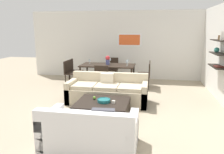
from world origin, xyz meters
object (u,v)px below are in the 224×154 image
at_px(wine_glass_head, 110,60).
at_px(wine_glass_left_far, 90,61).
at_px(dining_chair_left_near, 70,71).
at_px(dining_chair_foot, 102,77).
at_px(dining_table, 108,67).
at_px(loveseat_white, 90,132).
at_px(decorative_bowl, 104,100).
at_px(dining_chair_right_near, 146,74).
at_px(dining_chair_head, 112,67).
at_px(wine_glass_right_far, 128,61).
at_px(coffee_table, 103,109).
at_px(candle_jar, 114,102).
at_px(dining_chair_right_far, 146,72).
at_px(dining_chair_left_far, 74,69).
at_px(centerpiece_vase, 108,60).
at_px(wine_glass_right_near, 127,62).
at_px(apple_on_coffee_table, 94,98).
at_px(sofa_beige, 108,92).

bearing_deg(wine_glass_head, wine_glass_left_far, -156.82).
height_order(dining_chair_left_near, dining_chair_foot, same).
distance_m(dining_table, dining_chair_left_near, 1.38).
bearing_deg(loveseat_white, decorative_bowl, 92.48).
bearing_deg(decorative_bowl, dining_chair_right_near, 73.00).
xyz_separation_m(loveseat_white, wine_glass_head, (-0.57, 4.71, 0.58)).
relative_size(dining_chair_head, wine_glass_right_far, 4.87).
relative_size(coffee_table, wine_glass_head, 6.51).
xyz_separation_m(decorative_bowl, candle_jar, (0.23, -0.05, -0.01)).
bearing_deg(wine_glass_right_far, candle_jar, -89.08).
xyz_separation_m(dining_chair_right_far, wine_glass_left_far, (-2.05, -0.10, 0.36)).
bearing_deg(candle_jar, wine_glass_left_far, 114.76).
bearing_deg(wine_glass_left_far, dining_chair_left_far, 171.65).
bearing_deg(coffee_table, candle_jar, -16.43).
distance_m(dining_chair_right_far, dining_chair_right_near, 0.43).
bearing_deg(centerpiece_vase, wine_glass_right_far, 4.93).
relative_size(dining_chair_foot, wine_glass_right_near, 4.70).
bearing_deg(apple_on_coffee_table, dining_chair_left_near, 121.85).
relative_size(apple_on_coffee_table, wine_glass_right_far, 0.40).
height_order(decorative_bowl, dining_chair_left_far, dining_chair_left_far).
xyz_separation_m(wine_glass_right_far, wine_glass_right_near, (0.00, -0.24, 0.00)).
relative_size(sofa_beige, dining_chair_head, 2.46).
relative_size(dining_table, dining_chair_head, 2.15).
bearing_deg(dining_table, dining_chair_right_near, -9.00).
distance_m(dining_chair_right_far, wine_glass_head, 1.42).
height_order(dining_chair_right_far, dining_chair_head, same).
xyz_separation_m(decorative_bowl, dining_chair_head, (-0.51, 3.84, 0.09)).
bearing_deg(wine_glass_head, centerpiece_vase, -91.93).
height_order(coffee_table, apple_on_coffee_table, apple_on_coffee_table).
bearing_deg(dining_chair_foot, dining_chair_head, 90.00).
xyz_separation_m(apple_on_coffee_table, wine_glass_head, (-0.25, 3.22, 0.46)).
relative_size(dining_chair_right_far, dining_chair_right_near, 1.00).
height_order(apple_on_coffee_table, dining_chair_left_near, dining_chair_left_near).
relative_size(dining_chair_foot, dining_chair_right_near, 1.00).
bearing_deg(wine_glass_head, dining_chair_right_far, -8.48).
distance_m(dining_chair_foot, wine_glass_right_far, 1.28).
relative_size(dining_table, wine_glass_right_near, 10.12).
distance_m(sofa_beige, dining_chair_head, 2.76).
distance_m(dining_table, dining_chair_right_near, 1.38).
relative_size(apple_on_coffee_table, dining_chair_right_near, 0.08).
relative_size(coffee_table, apple_on_coffee_table, 16.20).
distance_m(candle_jar, apple_on_coffee_table, 0.54).
bearing_deg(wine_glass_right_near, wine_glass_head, 142.53).
distance_m(wine_glass_left_far, wine_glass_head, 0.76).
distance_m(apple_on_coffee_table, dining_chair_right_far, 3.21).
distance_m(sofa_beige, loveseat_white, 2.45).
distance_m(loveseat_white, dining_table, 4.35).
relative_size(dining_chair_head, centerpiece_vase, 2.80).
bearing_deg(coffee_table, dining_table, 99.27).
height_order(loveseat_white, dining_chair_left_far, dining_chair_left_far).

